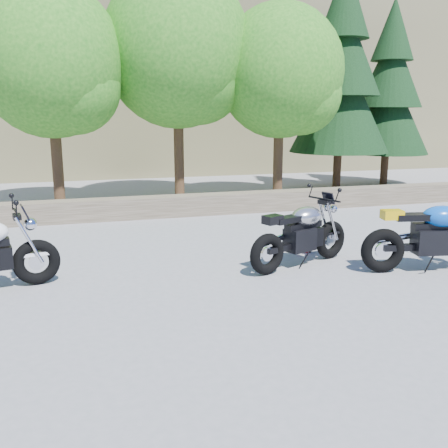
% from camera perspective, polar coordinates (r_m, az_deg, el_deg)
% --- Properties ---
extents(ground, '(90.00, 90.00, 0.00)m').
position_cam_1_polar(ground, '(7.24, 0.72, -7.56)').
color(ground, slate).
rests_on(ground, ground).
extents(stone_wall, '(22.00, 0.55, 0.50)m').
position_cam_1_polar(stone_wall, '(12.37, -6.79, 2.02)').
color(stone_wall, brown).
rests_on(stone_wall, ground).
extents(hillside, '(80.00, 30.00, 15.00)m').
position_cam_1_polar(hillside, '(35.22, -8.60, 20.57)').
color(hillside, brown).
rests_on(hillside, ground).
extents(tree_decid_left, '(3.67, 3.67, 5.62)m').
position_cam_1_polar(tree_decid_left, '(13.69, -18.78, 16.70)').
color(tree_decid_left, '#382314').
rests_on(tree_decid_left, ground).
extents(tree_decid_mid, '(4.08, 4.08, 6.24)m').
position_cam_1_polar(tree_decid_mid, '(14.42, -4.90, 18.66)').
color(tree_decid_mid, '#382314').
rests_on(tree_decid_mid, ground).
extents(tree_decid_right, '(3.54, 3.54, 5.41)m').
position_cam_1_polar(tree_decid_right, '(14.63, 6.91, 16.40)').
color(tree_decid_right, '#382314').
rests_on(tree_decid_right, ground).
extents(conifer_near, '(3.17, 3.17, 7.06)m').
position_cam_1_polar(conifer_near, '(16.87, 13.29, 16.26)').
color(conifer_near, '#382314').
rests_on(conifer_near, ground).
extents(conifer_far, '(2.82, 2.82, 6.27)m').
position_cam_1_polar(conifer_far, '(18.52, 18.41, 14.33)').
color(conifer_far, '#382314').
rests_on(conifer_far, ground).
extents(silver_bike, '(2.07, 0.99, 1.09)m').
position_cam_1_polar(silver_bike, '(8.32, 8.84, -1.23)').
color(silver_bike, black).
rests_on(silver_bike, ground).
extents(blue_bike, '(2.32, 0.77, 1.17)m').
position_cam_1_polar(blue_bike, '(8.62, 22.79, -1.32)').
color(blue_bike, black).
rests_on(blue_bike, ground).
extents(backpack, '(0.37, 0.35, 0.42)m').
position_cam_1_polar(backpack, '(9.30, 8.99, -1.85)').
color(backpack, black).
rests_on(backpack, ground).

